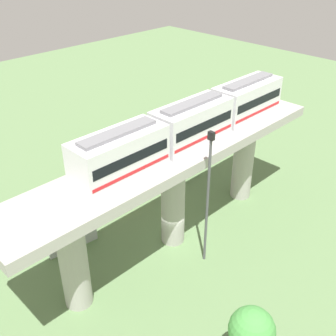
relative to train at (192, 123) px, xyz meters
The scene contains 8 objects.
ground_plane 10.22m from the train, 90.00° to the right, with size 120.00×120.00×0.00m, color #5B7A4C.
viaduct 4.15m from the train, 90.00° to the right, with size 5.20×28.85×8.50m.
train is the anchor object (origin of this frame).
parked_car_black 13.70m from the train, 136.37° to the left, with size 2.51×4.45×1.76m.
parked_car_orange 12.48m from the train, 168.44° to the right, with size 2.63×4.48×1.76m.
parked_car_silver 13.69m from the train, 124.48° to the right, with size 2.33×4.40×1.76m.
tree_near_viaduct 15.07m from the train, 33.26° to the right, with size 2.61×2.61×5.10m.
signal_post 5.53m from the train, 28.66° to the right, with size 0.44×0.28×11.10m.
Camera 1 is at (18.80, -19.41, 22.86)m, focal length 44.37 mm.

